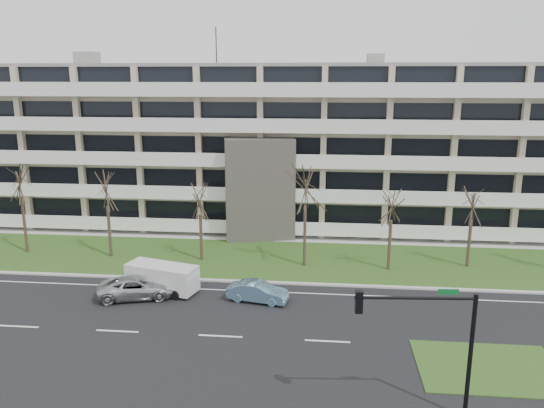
# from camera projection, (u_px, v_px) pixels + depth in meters

# --- Properties ---
(ground) EXTENTS (160.00, 160.00, 0.00)m
(ground) POSITION_uv_depth(u_px,v_px,m) (220.00, 336.00, 29.78)
(ground) COLOR black
(ground) RESTS_ON ground
(grass_verge) EXTENTS (90.00, 10.00, 0.06)m
(grass_verge) POSITION_uv_depth(u_px,v_px,m) (252.00, 258.00, 42.34)
(grass_verge) COLOR #294918
(grass_verge) RESTS_ON ground
(curb) EXTENTS (90.00, 0.35, 0.12)m
(curb) POSITION_uv_depth(u_px,v_px,m) (242.00, 281.00, 37.50)
(curb) COLOR #B2B2AD
(curb) RESTS_ON ground
(sidewalk) EXTENTS (90.00, 2.00, 0.08)m
(sidewalk) POSITION_uv_depth(u_px,v_px,m) (260.00, 238.00, 47.66)
(sidewalk) COLOR #B2B2AD
(sidewalk) RESTS_ON ground
(grass_median) EXTENTS (7.00, 5.00, 0.06)m
(grass_median) POSITION_uv_depth(u_px,v_px,m) (488.00, 368.00, 26.50)
(grass_median) COLOR #294918
(grass_median) RESTS_ON ground
(lane_edge_line) EXTENTS (90.00, 0.12, 0.01)m
(lane_edge_line) POSITION_uv_depth(u_px,v_px,m) (239.00, 291.00, 36.07)
(lane_edge_line) COLOR white
(lane_edge_line) RESTS_ON ground
(apartment_building) EXTENTS (60.50, 15.10, 18.75)m
(apartment_building) POSITION_uv_depth(u_px,v_px,m) (268.00, 144.00, 52.46)
(apartment_building) COLOR #BEAE94
(apartment_building) RESTS_ON ground
(silver_pickup) EXTENTS (5.49, 3.56, 1.41)m
(silver_pickup) POSITION_uv_depth(u_px,v_px,m) (138.00, 287.00, 34.84)
(silver_pickup) COLOR #B5B7BD
(silver_pickup) RESTS_ON ground
(blue_sedan) EXTENTS (4.12, 2.08, 1.30)m
(blue_sedan) POSITION_uv_depth(u_px,v_px,m) (258.00, 292.00, 34.25)
(blue_sedan) COLOR #73A4C8
(blue_sedan) RESTS_ON ground
(white_van) EXTENTS (5.15, 3.06, 1.88)m
(white_van) POSITION_uv_depth(u_px,v_px,m) (163.00, 276.00, 35.69)
(white_van) COLOR silver
(white_van) RESTS_ON ground
(traffic_signal) EXTENTS (5.07, 0.68, 5.87)m
(traffic_signal) POSITION_uv_depth(u_px,v_px,m) (432.00, 336.00, 21.88)
(traffic_signal) COLOR black
(traffic_signal) RESTS_ON ground
(tree_1) EXTENTS (4.08, 4.08, 8.16)m
(tree_1) POSITION_uv_depth(u_px,v_px,m) (19.00, 177.00, 42.34)
(tree_1) COLOR #382B21
(tree_1) RESTS_ON ground
(tree_2) EXTENTS (3.76, 3.76, 7.52)m
(tree_2) POSITION_uv_depth(u_px,v_px,m) (106.00, 186.00, 41.42)
(tree_2) COLOR #382B21
(tree_2) RESTS_ON ground
(tree_3) EXTENTS (3.31, 3.31, 6.63)m
(tree_3) POSITION_uv_depth(u_px,v_px,m) (200.00, 197.00, 40.78)
(tree_3) COLOR #382B21
(tree_3) RESTS_ON ground
(tree_4) EXTENTS (4.25, 4.25, 8.49)m
(tree_4) POSITION_uv_depth(u_px,v_px,m) (306.00, 182.00, 39.20)
(tree_4) COLOR #382B21
(tree_4) RESTS_ON ground
(tree_5) EXTENTS (3.46, 3.46, 6.91)m
(tree_5) POSITION_uv_depth(u_px,v_px,m) (392.00, 201.00, 38.64)
(tree_5) COLOR #382B21
(tree_5) RESTS_ON ground
(tree_6) EXTENTS (3.31, 3.31, 6.61)m
(tree_6) POSITION_uv_depth(u_px,v_px,m) (473.00, 202.00, 39.34)
(tree_6) COLOR #382B21
(tree_6) RESTS_ON ground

